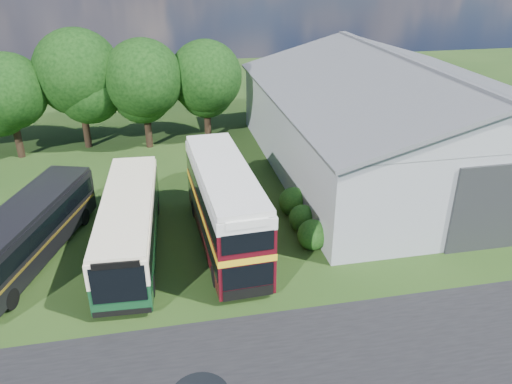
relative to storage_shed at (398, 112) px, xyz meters
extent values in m
plane|color=#1A3511|center=(-15.00, -15.98, -4.17)|extent=(120.00, 120.00, 0.00)
cube|color=black|center=(-12.00, -18.98, -4.17)|extent=(60.00, 8.00, 0.02)
cube|color=gray|center=(0.00, 0.02, -1.42)|extent=(18.00, 24.00, 5.50)
cube|color=#2D3033|center=(0.00, -12.06, -1.67)|extent=(5.20, 0.18, 5.00)
cylinder|color=black|center=(-28.00, 7.52, -2.64)|extent=(0.56, 0.56, 3.06)
sphere|color=black|center=(-28.00, 7.52, 1.10)|extent=(5.78, 5.78, 5.78)
cylinder|color=black|center=(-23.00, 8.82, -2.37)|extent=(0.56, 0.56, 3.60)
sphere|color=black|center=(-23.00, 8.82, 2.03)|extent=(6.80, 6.80, 6.80)
cylinder|color=black|center=(-18.00, 7.82, -2.51)|extent=(0.56, 0.56, 3.31)
sphere|color=black|center=(-18.00, 7.82, 1.54)|extent=(6.26, 6.26, 6.26)
cylinder|color=black|center=(-13.00, 8.62, -2.58)|extent=(0.56, 0.56, 3.17)
sphere|color=black|center=(-13.00, 8.62, 1.29)|extent=(5.98, 5.98, 5.98)
sphere|color=#194714|center=(-9.40, -9.98, -4.17)|extent=(1.70, 1.70, 1.70)
sphere|color=#194714|center=(-9.40, -7.98, -4.17)|extent=(1.60, 1.60, 1.60)
sphere|color=#194714|center=(-9.40, -5.98, -4.17)|extent=(1.80, 1.80, 1.80)
cube|color=#0F3A1D|center=(-19.10, -8.43, -2.40)|extent=(3.29, 11.77, 2.90)
cube|color=#3F0910|center=(-14.02, -8.74, -1.68)|extent=(3.25, 10.93, 4.33)
cube|color=black|center=(-24.26, -8.21, -2.48)|extent=(5.89, 11.36, 2.76)
camera|label=1|loc=(-17.12, -32.37, 10.52)|focal=35.00mm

